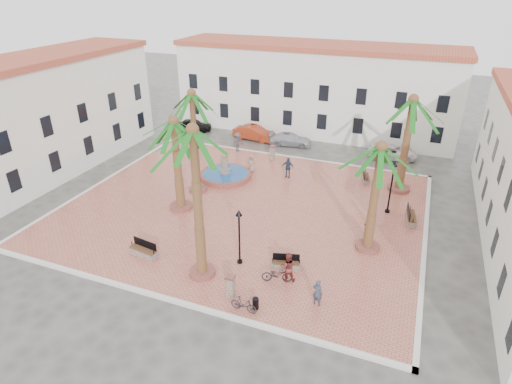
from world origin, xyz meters
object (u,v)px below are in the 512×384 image
(palm_ne, at_px, (412,111))
(car_white, at_px, (392,152))
(car_black, at_px, (194,125))
(pedestrian_fountain_a, at_px, (251,164))
(palm_e, at_px, (380,160))
(bicycle_b, at_px, (244,304))
(car_red, at_px, (254,133))
(pedestrian_north, at_px, (238,142))
(bench_ne, at_px, (366,178))
(lamppost_e, at_px, (393,178))
(bench_s, at_px, (143,252))
(bench_se, at_px, (286,264))
(cyclist_b, at_px, (288,267))
(bollard_e, at_px, (368,232))
(fountain, at_px, (225,174))
(car_silver, at_px, (291,139))
(bench_e, at_px, (411,218))
(bollard_se, at_px, (231,286))
(bicycle_a, at_px, (277,275))
(palm_nw, at_px, (192,104))
(lamppost_s, at_px, (239,228))
(cyclist_a, at_px, (318,293))
(litter_bin, at_px, (256,303))
(pedestrian_east, at_px, (372,217))
(palm_s, at_px, (194,146))
(palm_sw, at_px, (175,133))
(bollard_n, at_px, (273,153))
(pedestrian_fountain_b, at_px, (288,167))

(palm_ne, distance_m, car_white, 9.45)
(car_black, bearing_deg, pedestrian_fountain_a, -148.26)
(car_black, bearing_deg, palm_e, -146.89)
(bicycle_b, distance_m, car_red, 26.60)
(car_red, bearing_deg, pedestrian_north, -176.37)
(bench_ne, xyz_separation_m, lamppost_e, (2.34, -4.86, 2.52))
(bench_s, distance_m, car_white, 25.96)
(bench_se, bearing_deg, pedestrian_north, 106.61)
(palm_e, xyz_separation_m, cyclist_b, (-3.80, -4.97, -5.23))
(bollard_e, bearing_deg, car_white, 89.82)
(palm_e, xyz_separation_m, pedestrian_fountain_a, (-11.45, 8.38, -5.36))
(fountain, xyz_separation_m, bench_s, (0.17, -12.40, -0.02))
(bench_s, relative_size, car_silver, 0.46)
(fountain, height_order, bicycle_b, fountain)
(bench_s, height_order, pedestrian_north, pedestrian_north)
(bench_e, relative_size, bollard_se, 1.51)
(bicycle_a, xyz_separation_m, cyclist_b, (0.52, 0.31, 0.45))
(palm_nw, relative_size, lamppost_s, 2.26)
(cyclist_a, relative_size, cyclist_b, 0.87)
(lamppost_e, xyz_separation_m, bollard_se, (-6.92, -12.79, -2.07))
(litter_bin, xyz_separation_m, bicycle_b, (-0.50, -0.41, 0.12))
(bollard_se, height_order, cyclist_a, cyclist_a)
(cyclist_b, height_order, pedestrian_east, cyclist_b)
(palm_s, bearing_deg, pedestrian_east, 46.52)
(fountain, height_order, lamppost_s, lamppost_s)
(palm_sw, distance_m, car_white, 22.04)
(palm_e, xyz_separation_m, lamppost_s, (-7.03, -4.42, -3.66))
(bollard_e, bearing_deg, palm_nw, 169.72)
(fountain, height_order, litter_bin, fountain)
(pedestrian_fountain_a, xyz_separation_m, car_red, (-3.02, 8.28, -0.18))
(lamppost_s, bearing_deg, bench_ne, 69.87)
(palm_s, height_order, lamppost_s, palm_s)
(cyclist_b, xyz_separation_m, pedestrian_east, (3.64, 7.65, -0.07))
(palm_sw, distance_m, car_red, 17.22)
(bollard_n, distance_m, car_silver, 4.79)
(bollard_n, relative_size, pedestrian_fountain_a, 0.90)
(palm_s, height_order, cyclist_b, palm_s)
(palm_ne, relative_size, pedestrian_fountain_b, 4.38)
(pedestrian_north, bearing_deg, bollard_n, -80.89)
(bench_e, xyz_separation_m, pedestrian_north, (-16.97, 8.03, 0.67))
(palm_e, xyz_separation_m, cyclist_a, (-1.72, -6.35, -5.35))
(bicycle_b, bearing_deg, car_white, -7.99)
(bench_se, bearing_deg, palm_sw, 140.85)
(bicycle_a, bearing_deg, palm_ne, -38.12)
(litter_bin, height_order, cyclist_b, cyclist_b)
(lamppost_e, height_order, car_white, lamppost_e)
(bench_se, relative_size, bollard_se, 1.30)
(bicycle_a, distance_m, car_black, 28.30)
(palm_nw, bearing_deg, fountain, 71.40)
(bench_s, distance_m, car_red, 22.68)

